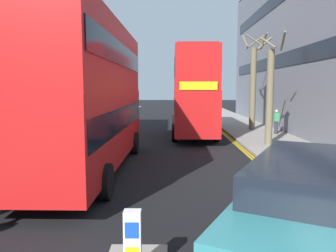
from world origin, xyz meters
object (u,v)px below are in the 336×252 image
Objects in this scene: keep_left_bollard at (133,246)px; pedestrian_far at (276,121)px; double_decker_bus_oncoming at (192,90)px; taxi_minivan at (314,233)px; double_decker_bus_away at (90,92)px.

keep_left_bollard is 18.44m from pedestrian_far.
double_decker_bus_oncoming is 18.40m from taxi_minivan.
keep_left_bollard is 8.18m from double_decker_bus_away.
keep_left_bollard is at bearing -96.60° from double_decker_bus_oncoming.
double_decker_bus_away is 1.00× the size of double_decker_bus_oncoming.
keep_left_bollard is 0.22× the size of taxi_minivan.
pedestrian_far reaches higher than keep_left_bollard.
taxi_minivan is 3.17× the size of pedestrian_far.
pedestrian_far is at bearing 74.26° from taxi_minivan.
double_decker_bus_away reaches higher than taxi_minivan.
double_decker_bus_oncoming reaches higher than taxi_minivan.
taxi_minivan reaches higher than keep_left_bollard.
keep_left_bollard is 2.78m from taxi_minivan.
double_decker_bus_oncoming is 5.96m from pedestrian_far.
double_decker_bus_oncoming is at bearing 169.96° from pedestrian_far.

